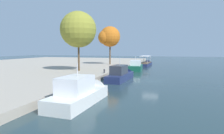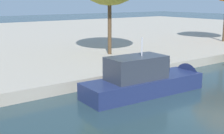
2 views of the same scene
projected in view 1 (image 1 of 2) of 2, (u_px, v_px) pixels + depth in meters
name	position (u px, v px, depth m)	size (l,w,h in m)	color
ground_plane	(150.00, 81.00, 30.87)	(220.00, 220.00, 0.00)	#23383D
motor_yacht_1	(82.00, 94.00, 18.61)	(8.85, 3.21, 4.89)	silver
motor_yacht_2	(121.00, 75.00, 32.39)	(9.49, 2.97, 4.53)	navy
motor_yacht_3	(136.00, 67.00, 47.42)	(9.21, 3.60, 4.36)	#14513D
tour_boat_4	(146.00, 64.00, 61.04)	(12.25, 3.11, 4.14)	navy
mooring_bollard_0	(104.00, 71.00, 35.12)	(0.28, 0.28, 0.77)	#2D2D33
tree_1	(79.00, 30.00, 38.10)	(7.19, 7.19, 11.86)	#4C3823
tree_3	(109.00, 37.00, 54.27)	(5.98, 5.96, 10.82)	#4C3823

